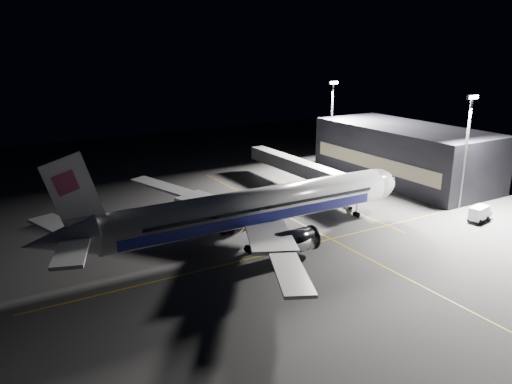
{
  "coord_description": "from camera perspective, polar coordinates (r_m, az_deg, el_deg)",
  "views": [
    {
      "loc": [
        -36.58,
        -62.41,
        29.27
      ],
      "look_at": [
        2.78,
        4.67,
        6.0
      ],
      "focal_mm": 35.0,
      "sensor_mm": 36.0,
      "label": 1
    }
  ],
  "objects": [
    {
      "name": "ground",
      "position": [
        78.04,
        -0.02,
        -5.37
      ],
      "size": [
        200.0,
        200.0,
        0.0
      ],
      "primitive_type": "plane",
      "color": "#4C4C4F",
      "rests_on": "ground"
    },
    {
      "name": "guide_line_main",
      "position": [
        83.19,
        5.94,
        -4.03
      ],
      "size": [
        0.25,
        80.0,
        0.01
      ],
      "primitive_type": "cube",
      "color": "gold",
      "rests_on": "ground"
    },
    {
      "name": "guide_line_cross",
      "position": [
        73.32,
        2.36,
        -6.88
      ],
      "size": [
        70.0,
        0.25,
        0.01
      ],
      "primitive_type": "cube",
      "color": "gold",
      "rests_on": "ground"
    },
    {
      "name": "guide_line_side",
      "position": [
        97.63,
        8.18,
        -0.96
      ],
      "size": [
        0.25,
        40.0,
        0.01
      ],
      "primitive_type": "cube",
      "color": "gold",
      "rests_on": "ground"
    },
    {
      "name": "airliner",
      "position": [
        75.74,
        -0.73,
        -1.9
      ],
      "size": [
        61.48,
        54.22,
        16.64
      ],
      "color": "silver",
      "rests_on": "ground"
    },
    {
      "name": "terminal",
      "position": [
        114.88,
        16.5,
        4.28
      ],
      "size": [
        18.12,
        40.0,
        12.0
      ],
      "color": "black",
      "rests_on": "ground"
    },
    {
      "name": "jet_bridge",
      "position": [
        102.55,
        5.49,
        2.65
      ],
      "size": [
        3.6,
        34.4,
        6.3
      ],
      "color": "#B2B2B7",
      "rests_on": "ground"
    },
    {
      "name": "floodlight_mast_north",
      "position": [
        122.72,
        8.66,
        8.56
      ],
      "size": [
        2.4,
        0.68,
        20.7
      ],
      "color": "#59595E",
      "rests_on": "ground"
    },
    {
      "name": "floodlight_mast_south",
      "position": [
        96.59,
        22.95,
        5.26
      ],
      "size": [
        2.4,
        0.67,
        20.7
      ],
      "color": "#59595E",
      "rests_on": "ground"
    },
    {
      "name": "service_truck",
      "position": [
        93.68,
        24.23,
        -2.18
      ],
      "size": [
        5.35,
        3.01,
        2.59
      ],
      "rotation": [
        0.0,
        0.0,
        0.2
      ],
      "color": "white",
      "rests_on": "ground"
    },
    {
      "name": "baggage_tug",
      "position": [
        90.24,
        -3.98,
        -1.7
      ],
      "size": [
        3.16,
        2.76,
        1.99
      ],
      "rotation": [
        0.0,
        0.0,
        0.23
      ],
      "color": "black",
      "rests_on": "ground"
    },
    {
      "name": "safety_cone_a",
      "position": [
        81.26,
        -1.32,
        -4.23
      ],
      "size": [
        0.41,
        0.41,
        0.62
      ],
      "primitive_type": "cone",
      "color": "#EB5509",
      "rests_on": "ground"
    },
    {
      "name": "safety_cone_b",
      "position": [
        84.05,
        2.13,
        -3.54
      ],
      "size": [
        0.35,
        0.35,
        0.52
      ],
      "primitive_type": "cone",
      "color": "#EB5509",
      "rests_on": "ground"
    },
    {
      "name": "safety_cone_c",
      "position": [
        83.46,
        -1.6,
        -3.66
      ],
      "size": [
        0.4,
        0.4,
        0.6
      ],
      "primitive_type": "cone",
      "color": "#EB5509",
      "rests_on": "ground"
    }
  ]
}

